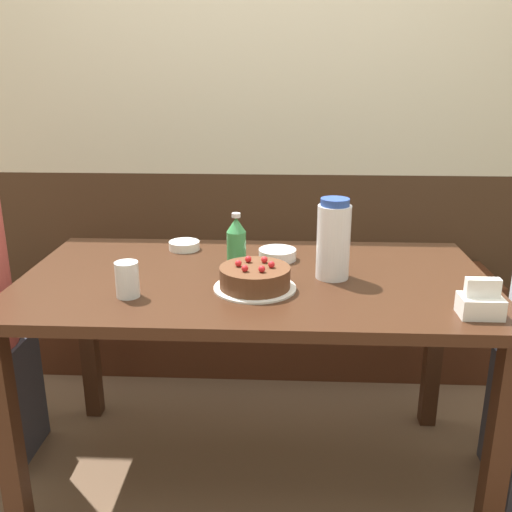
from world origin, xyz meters
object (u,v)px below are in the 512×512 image
at_px(bench_seat, 263,317).
at_px(glass_water_tall, 127,279).
at_px(water_pitcher, 333,240).
at_px(soju_bottle, 236,243).
at_px(bowl_rice_small, 184,245).
at_px(napkin_holder, 481,302).
at_px(bowl_soup_white, 277,254).
at_px(birthday_cake, 255,278).

bearing_deg(bench_seat, glass_water_tall, -109.06).
xyz_separation_m(water_pitcher, soju_bottle, (-0.31, 0.08, -0.04)).
height_order(bench_seat, bowl_rice_small, bowl_rice_small).
height_order(napkin_holder, bowl_soup_white, napkin_holder).
bearing_deg(napkin_holder, glass_water_tall, 174.65).
bearing_deg(bowl_soup_white, water_pitcher, -44.95).
distance_m(birthday_cake, bowl_rice_small, 0.47).
xyz_separation_m(napkin_holder, glass_water_tall, (-0.96, 0.09, 0.01)).
height_order(birthday_cake, bowl_soup_white, birthday_cake).
bearing_deg(bowl_rice_small, bench_seat, 64.57).
bearing_deg(napkin_holder, bowl_soup_white, 140.14).
bearing_deg(glass_water_tall, soju_bottle, 42.09).
distance_m(birthday_cake, glass_water_tall, 0.37).
bearing_deg(napkin_holder, soju_bottle, 152.30).
bearing_deg(napkin_holder, birthday_cake, 164.38).
xyz_separation_m(bench_seat, napkin_holder, (0.61, -1.11, 0.55)).
xyz_separation_m(birthday_cake, bowl_rice_small, (-0.27, 0.38, -0.02)).
relative_size(bench_seat, water_pitcher, 8.40).
distance_m(water_pitcher, bowl_soup_white, 0.27).
xyz_separation_m(soju_bottle, glass_water_tall, (-0.29, -0.26, -0.04)).
bearing_deg(bowl_soup_white, bench_seat, 96.12).
height_order(birthday_cake, glass_water_tall, glass_water_tall).
relative_size(bowl_rice_small, glass_water_tall, 1.07).
height_order(bench_seat, glass_water_tall, glass_water_tall).
bearing_deg(birthday_cake, soju_bottle, 110.63).
xyz_separation_m(water_pitcher, napkin_holder, (0.37, -0.28, -0.08)).
height_order(bench_seat, bowl_soup_white, bowl_soup_white).
xyz_separation_m(napkin_holder, bowl_rice_small, (-0.88, 0.55, -0.02)).
bearing_deg(bowl_soup_white, glass_water_tall, -139.63).
distance_m(soju_bottle, napkin_holder, 0.76).
bearing_deg(birthday_cake, bench_seat, 90.45).
relative_size(bench_seat, bowl_soup_white, 16.51).
relative_size(bench_seat, napkin_holder, 19.21).
bearing_deg(napkin_holder, bowl_rice_small, 148.07).
height_order(bowl_rice_small, glass_water_tall, glass_water_tall).
distance_m(bench_seat, soju_bottle, 0.97).
bearing_deg(glass_water_tall, napkin_holder, -5.35).
xyz_separation_m(water_pitcher, bowl_soup_white, (-0.17, 0.17, -0.10)).
xyz_separation_m(birthday_cake, glass_water_tall, (-0.36, -0.08, 0.02)).
bearing_deg(bowl_rice_small, glass_water_tall, -100.50).
distance_m(napkin_holder, bowl_soup_white, 0.70).
xyz_separation_m(bench_seat, bowl_rice_small, (-0.27, -0.56, 0.53)).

